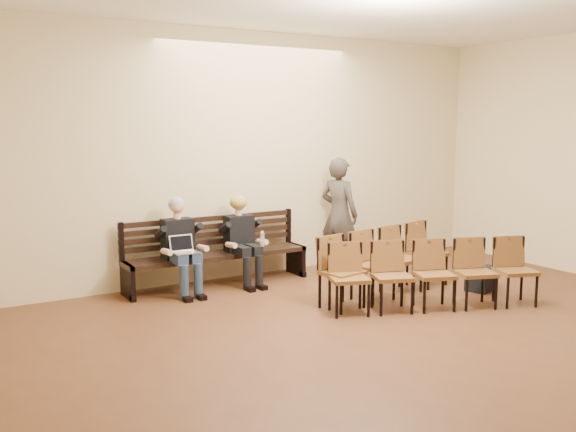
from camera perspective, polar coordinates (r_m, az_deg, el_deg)
name	(u,v)px	position (r m, az deg, el deg)	size (l,w,h in m)	color
ground	(547,393)	(5.91, 22.02, -14.39)	(10.00, 10.00, 0.00)	brown
room_walls	(487,86)	(5.98, 17.23, 10.98)	(8.02, 10.01, 3.51)	beige
bench	(218,269)	(8.87, -6.26, -4.72)	(2.60, 0.90, 0.45)	black
seated_man	(181,248)	(8.46, -9.51, -2.86)	(0.50, 0.69, 1.19)	black
seated_woman	(242,245)	(8.84, -4.08, -2.59)	(0.47, 0.66, 1.10)	black
laptop	(185,254)	(8.26, -9.11, -3.36)	(0.31, 0.25, 0.23)	#BABBBF
water_bottle	(262,247)	(8.64, -2.29, -2.79)	(0.06, 0.06, 0.21)	silver
bag	(481,279)	(8.97, 16.80, -5.34)	(0.43, 0.29, 0.31)	black
passerby	(339,206)	(9.64, 4.57, 0.92)	(0.72, 0.47, 1.96)	#3C3531
chair_row_front	(387,263)	(8.34, 8.83, -4.12)	(2.13, 0.48, 0.87)	brown
chair_row_back	(434,275)	(7.88, 12.88, -5.15)	(2.55, 0.45, 0.83)	brown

